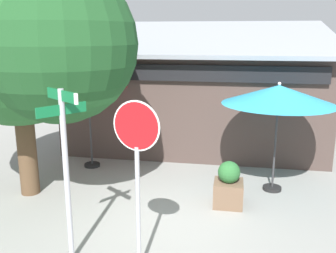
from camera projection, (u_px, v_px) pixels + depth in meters
ground_plane at (153, 216)px, 7.87m from camera, size 28.00×28.00×0.10m
cafe_building at (197, 97)px, 12.58m from camera, size 8.41×4.96×4.12m
street_sign_post at (66, 160)px, 5.86m from camera, size 0.73×0.68×2.87m
stop_sign at (137, 157)px, 5.49m from camera, size 0.73×0.18×2.76m
patio_umbrella_crimson_left at (88, 80)px, 10.10m from camera, size 2.13×2.13×2.75m
patio_umbrella_teal_center at (279, 95)px, 8.52m from camera, size 2.58×2.58×2.61m
shade_tree at (26, 28)px, 7.81m from camera, size 5.01×4.44×6.13m
sidewalk_planter at (228, 186)px, 8.17m from camera, size 0.63×0.63×1.01m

